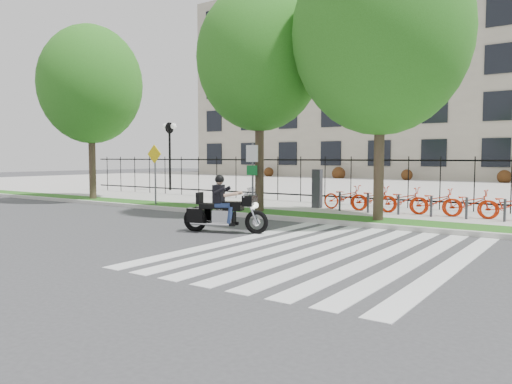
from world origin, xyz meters
The scene contains 16 objects.
ground centered at (0.00, 0.00, 0.00)m, with size 120.00×120.00×0.00m, color #38373A.
curb centered at (0.00, 4.10, 0.07)m, with size 60.00×0.20×0.15m, color #B8B6AD.
grass_verge centered at (0.00, 4.95, 0.07)m, with size 60.00×1.50×0.15m, color #1E4F13.
sidewalk centered at (0.00, 7.45, 0.07)m, with size 60.00×3.50×0.15m, color #A6A39C.
plaza centered at (0.00, 25.00, 0.05)m, with size 80.00×34.00×0.10m, color #A6A39C.
crosswalk_stripes centered at (4.83, 0.00, 0.01)m, with size 5.70×8.00×0.01m, color silver, non-canonical shape.
iron_fence centered at (0.00, 9.20, 1.15)m, with size 30.00×0.06×2.00m, color black, non-canonical shape.
office_building centered at (0.00, 44.92, 9.97)m, with size 60.00×21.90×20.15m.
lamp_post_left centered at (-12.00, 12.00, 3.21)m, with size 1.06×0.70×4.25m.
street_tree_0 centered at (-10.14, 4.95, 5.52)m, with size 4.80×4.80×8.14m.
street_tree_1 centered at (-0.50, 4.95, 5.65)m, with size 4.54×4.54×8.12m.
street_tree_2 centered at (4.03, 4.95, 5.94)m, with size 5.48×5.48×8.95m.
bike_share_station centered at (5.65, 7.20, 0.62)m, with size 9.96×0.85×1.50m.
sign_pole_regulatory centered at (-0.56, 4.58, 1.74)m, with size 0.50×0.09×2.50m.
sign_pole_warning centered at (-5.53, 4.58, 1.74)m, with size 0.78×0.09×2.49m.
motorcycle_rider centered at (1.10, 0.87, 0.65)m, with size 2.47×1.16×1.96m.
Camera 1 is at (9.80, -10.04, 2.12)m, focal length 35.00 mm.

